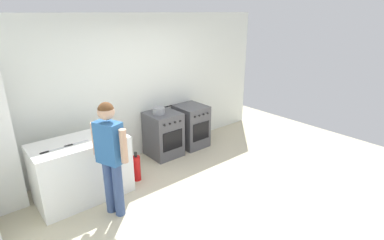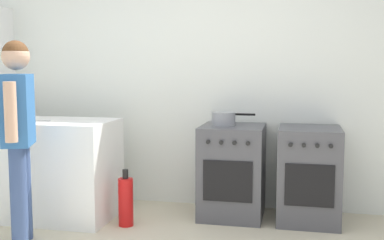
# 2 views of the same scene
# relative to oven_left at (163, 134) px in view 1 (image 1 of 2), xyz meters

# --- Properties ---
(ground_plane) EXTENTS (8.00, 8.00, 0.00)m
(ground_plane) POSITION_rel_oven_left_xyz_m (-0.35, -1.58, -0.43)
(ground_plane) COLOR beige
(back_wall) EXTENTS (6.00, 0.10, 2.60)m
(back_wall) POSITION_rel_oven_left_xyz_m (-0.35, 0.37, 0.87)
(back_wall) COLOR silver
(back_wall) RESTS_ON ground
(counter_unit) EXTENTS (1.30, 0.70, 0.90)m
(counter_unit) POSITION_rel_oven_left_xyz_m (-1.70, -0.38, 0.02)
(counter_unit) COLOR white
(counter_unit) RESTS_ON ground
(oven_left) EXTENTS (0.57, 0.62, 0.85)m
(oven_left) POSITION_rel_oven_left_xyz_m (0.00, 0.00, 0.00)
(oven_left) COLOR #4C4C51
(oven_left) RESTS_ON ground
(oven_right) EXTENTS (0.54, 0.62, 0.85)m
(oven_right) POSITION_rel_oven_left_xyz_m (0.69, -0.00, -0.00)
(oven_right) COLOR #4C4C51
(oven_right) RESTS_ON ground
(pot) EXTENTS (0.40, 0.22, 0.12)m
(pot) POSITION_rel_oven_left_xyz_m (-0.08, -0.01, 0.49)
(pot) COLOR gray
(pot) RESTS_ON oven_left
(knife_bread) EXTENTS (0.35, 0.04, 0.01)m
(knife_bread) POSITION_rel_oven_left_xyz_m (-2.07, -0.47, 0.48)
(knife_bread) COLOR silver
(knife_bread) RESTS_ON counter_unit
(knife_carving) EXTENTS (0.33, 0.04, 0.01)m
(knife_carving) POSITION_rel_oven_left_xyz_m (-1.76, -0.45, 0.48)
(knife_carving) COLOR silver
(knife_carving) RESTS_ON counter_unit
(person) EXTENTS (0.31, 0.54, 1.59)m
(person) POSITION_rel_oven_left_xyz_m (-1.53, -1.04, 0.51)
(person) COLOR #384C7A
(person) RESTS_ON ground
(fire_extinguisher) EXTENTS (0.13, 0.13, 0.50)m
(fire_extinguisher) POSITION_rel_oven_left_xyz_m (-0.87, -0.48, -0.21)
(fire_extinguisher) COLOR red
(fire_extinguisher) RESTS_ON ground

